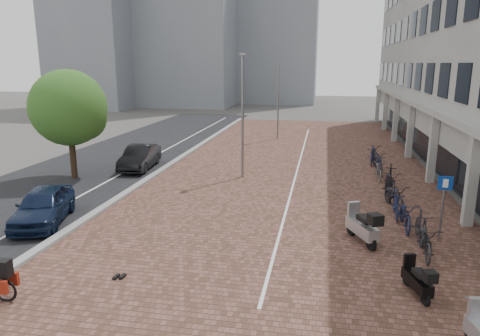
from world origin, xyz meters
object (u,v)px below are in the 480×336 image
at_px(parking_sign, 444,198).
at_px(scooter_front, 362,225).
at_px(car_navy, 43,206).
at_px(car_dark, 140,157).
at_px(scooter_mid, 417,278).

bearing_deg(parking_sign, scooter_front, -163.94).
bearing_deg(car_navy, scooter_front, -16.00).
relative_size(car_navy, car_dark, 0.98).
bearing_deg(car_dark, parking_sign, -34.71).
distance_m(car_navy, parking_sign, 14.06).
xyz_separation_m(scooter_front, scooter_mid, (1.12, -3.21, -0.15)).
relative_size(car_navy, parking_sign, 1.77).
bearing_deg(car_navy, scooter_mid, -30.56).
distance_m(scooter_front, parking_sign, 2.83).
height_order(car_dark, scooter_mid, car_dark).
bearing_deg(scooter_front, car_navy, 156.41).
relative_size(car_dark, scooter_front, 2.18).
relative_size(car_navy, scooter_front, 2.14).
distance_m(car_dark, parking_sign, 15.99).
xyz_separation_m(car_dark, scooter_front, (11.41, -8.45, -0.03)).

